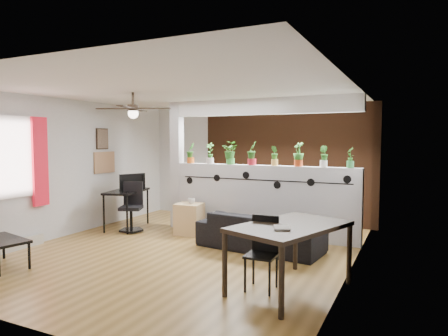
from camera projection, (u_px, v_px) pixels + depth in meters
room_shell at (185, 172)px, 6.51m from camera, size 6.30×7.10×2.90m
partition_wall at (263, 201)px, 7.55m from camera, size 3.60×0.18×1.35m
ceiling_header at (264, 106)px, 7.42m from camera, size 3.60×0.18×0.30m
pier_column at (177, 165)px, 8.33m from camera, size 0.22×0.20×2.60m
brick_panel at (286, 164)px, 8.83m from camera, size 3.90×0.05×2.60m
vine_decal at (261, 180)px, 7.44m from camera, size 3.31×0.01×0.30m
window_assembly at (13, 159)px, 6.52m from camera, size 0.09×1.30×1.55m
baseboard_heater at (17, 245)px, 6.61m from camera, size 0.08×1.00×0.18m
corkboard at (105, 162)px, 8.47m from camera, size 0.03×0.60×0.45m
framed_art at (102, 139)px, 8.39m from camera, size 0.03×0.34×0.44m
ceiling_fan at (133, 110)px, 6.51m from camera, size 1.19×1.19×0.43m
potted_plant_0 at (191, 152)px, 8.17m from camera, size 0.24×0.26×0.42m
potted_plant_1 at (210, 153)px, 7.98m from camera, size 0.22×0.17×0.42m
potted_plant_2 at (231, 152)px, 7.78m from camera, size 0.25×0.21×0.45m
potted_plant_3 at (252, 152)px, 7.58m from camera, size 0.25×0.28×0.45m
potted_plant_4 at (275, 155)px, 7.39m from camera, size 0.22×0.23×0.37m
potted_plant_5 at (299, 154)px, 7.19m from camera, size 0.28×0.26×0.43m
potted_plant_6 at (324, 156)px, 7.00m from camera, size 0.24×0.23×0.38m
potted_plant_7 at (350, 157)px, 6.80m from camera, size 0.18×0.21×0.36m
sofa at (260, 232)px, 6.66m from camera, size 2.06×1.00×0.58m
cube_shelf at (189, 219)px, 7.72m from camera, size 0.54×0.49×0.60m
cup at (191, 201)px, 7.67m from camera, size 0.18×0.18×0.11m
computer_desk at (127, 194)px, 8.23m from camera, size 0.82×1.20×0.79m
monitor at (131, 185)px, 8.35m from camera, size 0.32×0.18×0.18m
office_chair at (132, 210)px, 7.96m from camera, size 0.53×0.54×0.97m
dining_table at (290, 231)px, 4.82m from camera, size 1.35×1.70×0.81m
book at (274, 228)px, 4.58m from camera, size 0.26×0.29×0.02m
folding_chair at (263, 246)px, 4.91m from camera, size 0.38×0.38×0.89m
coffee_table at (1, 242)px, 5.72m from camera, size 0.97×0.66×0.41m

